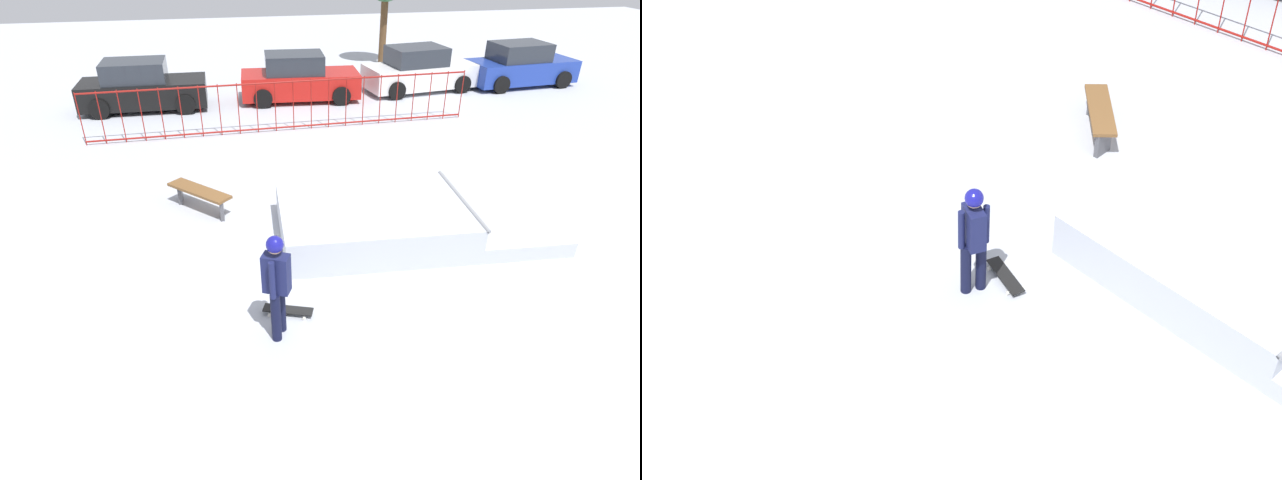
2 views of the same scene
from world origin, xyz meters
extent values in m
plane|color=#B2B7C1|center=(0.00, 0.00, 0.00)|extent=(60.00, 60.00, 0.00)
cube|color=silver|center=(0.87, -0.27, 0.35)|extent=(3.73, 2.78, 0.70)
cube|color=silver|center=(3.57, -0.41, 0.15)|extent=(1.93, 2.69, 0.30)
cylinder|color=gray|center=(2.67, -0.36, 0.70)|extent=(0.21, 2.60, 0.08)
cylinder|color=black|center=(-1.33, -2.92, 0.41)|extent=(0.15, 0.15, 0.82)
cylinder|color=black|center=(-1.23, -2.72, 0.41)|extent=(0.15, 0.15, 0.82)
cube|color=#191E4C|center=(-1.28, -2.82, 1.12)|extent=(0.44, 0.36, 0.60)
cylinder|color=#191E4C|center=(-1.36, -2.98, 1.12)|extent=(0.09, 0.09, 0.60)
cylinder|color=#191E4C|center=(-1.21, -2.67, 1.12)|extent=(0.09, 0.09, 0.60)
sphere|color=tan|center=(-1.28, -2.82, 1.57)|extent=(0.22, 0.22, 0.22)
sphere|color=navy|center=(-1.28, -2.82, 1.60)|extent=(0.25, 0.25, 0.25)
cube|color=black|center=(-1.09, -2.37, 0.08)|extent=(0.82, 0.46, 0.02)
cylinder|color=silver|center=(-1.39, -2.39, 0.03)|extent=(0.06, 0.05, 0.06)
cylinder|color=silver|center=(-1.31, -2.17, 0.03)|extent=(0.06, 0.05, 0.06)
cylinder|color=silver|center=(-0.86, -2.57, 0.03)|extent=(0.06, 0.05, 0.06)
cylinder|color=silver|center=(-0.78, -2.36, 0.03)|extent=(0.06, 0.05, 0.06)
cylinder|color=maroon|center=(0.00, 6.30, 1.45)|extent=(11.43, 0.44, 0.05)
cylinder|color=maroon|center=(0.00, 6.30, 0.10)|extent=(11.43, 0.44, 0.05)
cylinder|color=maroon|center=(-5.72, 6.10, 0.75)|extent=(0.03, 0.03, 1.50)
cylinder|color=maroon|center=(-5.17, 6.12, 0.75)|extent=(0.03, 0.03, 1.50)
cylinder|color=maroon|center=(-4.63, 6.14, 0.75)|extent=(0.03, 0.03, 1.50)
cylinder|color=maroon|center=(-4.08, 6.16, 0.75)|extent=(0.03, 0.03, 1.50)
cylinder|color=maroon|center=(-3.54, 6.18, 0.75)|extent=(0.03, 0.03, 1.50)
cylinder|color=maroon|center=(-2.99, 6.19, 0.75)|extent=(0.03, 0.03, 1.50)
cylinder|color=maroon|center=(-2.45, 6.21, 0.75)|extent=(0.03, 0.03, 1.50)
cylinder|color=maroon|center=(-1.91, 6.23, 0.75)|extent=(0.03, 0.03, 1.50)
cylinder|color=maroon|center=(-1.36, 6.25, 0.75)|extent=(0.03, 0.03, 1.50)
cylinder|color=maroon|center=(-0.82, 6.27, 0.75)|extent=(0.03, 0.03, 1.50)
cylinder|color=maroon|center=(-0.27, 6.29, 0.75)|extent=(0.03, 0.03, 1.50)
cylinder|color=maroon|center=(0.27, 6.31, 0.75)|extent=(0.03, 0.03, 1.50)
cylinder|color=maroon|center=(0.82, 6.33, 0.75)|extent=(0.03, 0.03, 1.50)
cylinder|color=maroon|center=(1.36, 6.34, 0.75)|extent=(0.03, 0.03, 1.50)
cylinder|color=maroon|center=(1.91, 6.36, 0.75)|extent=(0.03, 0.03, 1.50)
cylinder|color=maroon|center=(2.45, 6.38, 0.75)|extent=(0.03, 0.03, 1.50)
cylinder|color=maroon|center=(2.99, 6.40, 0.75)|extent=(0.03, 0.03, 1.50)
cylinder|color=maroon|center=(3.54, 6.42, 0.75)|extent=(0.03, 0.03, 1.50)
cylinder|color=maroon|center=(4.08, 6.44, 0.75)|extent=(0.03, 0.03, 1.50)
cylinder|color=maroon|center=(4.63, 6.46, 0.75)|extent=(0.03, 0.03, 1.50)
cylinder|color=maroon|center=(5.17, 6.47, 0.75)|extent=(0.03, 0.03, 1.50)
cylinder|color=maroon|center=(5.72, 6.49, 0.75)|extent=(0.03, 0.03, 1.50)
cube|color=brown|center=(-2.48, 1.53, 0.45)|extent=(1.39, 1.43, 0.06)
cube|color=#4C4C51|center=(-2.03, 1.06, 0.21)|extent=(0.08, 0.36, 0.42)
cube|color=#4C4C51|center=(-2.93, 2.00, 0.21)|extent=(0.08, 0.36, 0.42)
cube|color=black|center=(-4.36, 9.34, 0.56)|extent=(4.10, 1.71, 0.80)
cube|color=#262B33|center=(-4.56, 9.34, 1.28)|extent=(2.00, 1.50, 0.64)
cylinder|color=black|center=(-3.01, 10.20, 0.32)|extent=(0.64, 0.22, 0.64)
cylinder|color=black|center=(-3.01, 8.50, 0.32)|extent=(0.64, 0.22, 0.64)
cylinder|color=black|center=(-5.71, 10.19, 0.32)|extent=(0.64, 0.22, 0.64)
cylinder|color=black|center=(-5.71, 8.49, 0.32)|extent=(0.64, 0.22, 0.64)
cube|color=red|center=(0.97, 9.46, 0.56)|extent=(4.20, 1.97, 0.80)
cube|color=#262B33|center=(0.77, 9.48, 1.28)|extent=(2.09, 1.63, 0.64)
cylinder|color=black|center=(2.37, 10.22, 0.32)|extent=(0.65, 0.26, 0.64)
cylinder|color=black|center=(2.26, 8.53, 0.32)|extent=(0.65, 0.26, 0.64)
cylinder|color=black|center=(-0.32, 10.40, 0.32)|extent=(0.65, 0.26, 0.64)
cylinder|color=black|center=(-0.43, 8.70, 0.32)|extent=(0.65, 0.26, 0.64)
cube|color=white|center=(5.56, 9.85, 0.56)|extent=(4.30, 2.28, 0.80)
cube|color=#262B33|center=(5.36, 9.82, 1.28)|extent=(2.20, 1.77, 0.64)
cylinder|color=black|center=(6.77, 10.89, 0.32)|extent=(0.67, 0.31, 0.64)
cylinder|color=black|center=(7.02, 9.21, 0.32)|extent=(0.67, 0.31, 0.64)
cylinder|color=black|center=(4.10, 10.50, 0.32)|extent=(0.67, 0.31, 0.64)
cylinder|color=black|center=(4.35, 8.81, 0.32)|extent=(0.67, 0.31, 0.64)
cube|color=#1E3899|center=(9.68, 9.85, 0.56)|extent=(4.24, 2.07, 0.80)
cube|color=#262B33|center=(9.48, 9.83, 1.28)|extent=(2.13, 1.68, 0.64)
cylinder|color=black|center=(10.94, 10.82, 0.32)|extent=(0.66, 0.28, 0.64)
cylinder|color=black|center=(11.10, 9.13, 0.32)|extent=(0.66, 0.28, 0.64)
cylinder|color=black|center=(8.26, 10.57, 0.32)|extent=(0.66, 0.28, 0.64)
cylinder|color=black|center=(8.41, 8.88, 0.32)|extent=(0.66, 0.28, 0.64)
cylinder|color=brown|center=(5.50, 14.52, 1.48)|extent=(0.31, 0.31, 2.96)
camera|label=1|loc=(-1.78, -8.76, 5.28)|focal=28.80mm
camera|label=2|loc=(4.75, -9.15, 8.39)|focal=48.68mm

